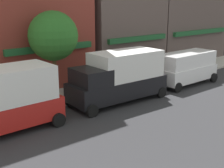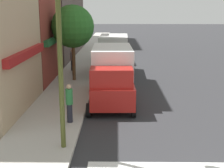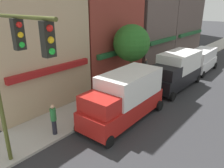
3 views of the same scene
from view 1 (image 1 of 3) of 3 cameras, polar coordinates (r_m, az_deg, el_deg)
box_truck_black at (r=18.69m, az=1.31°, el=1.42°), size 6.25×2.42×3.04m
van_white at (r=23.31m, az=13.41°, el=3.06°), size 5.04×2.22×2.34m
pedestrian_grey_coat at (r=21.82m, az=-3.13°, el=2.06°), size 0.32×0.32×1.77m
street_tree at (r=19.01m, az=-10.72°, el=8.60°), size 2.97×2.97×5.29m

